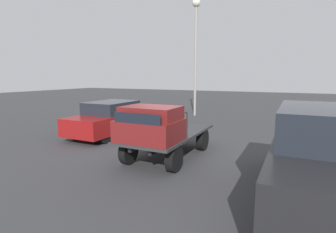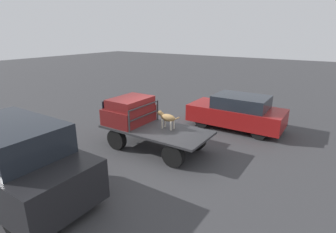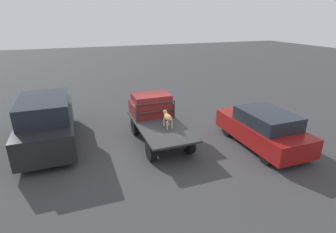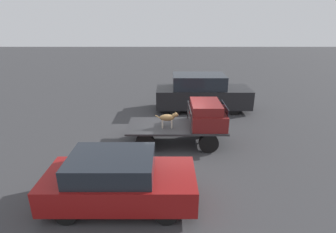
# 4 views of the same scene
# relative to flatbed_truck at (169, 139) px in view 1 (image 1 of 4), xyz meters

# --- Properties ---
(ground_plane) EXTENTS (80.00, 80.00, 0.00)m
(ground_plane) POSITION_rel_flatbed_truck_xyz_m (0.00, 0.00, -0.61)
(ground_plane) COLOR #38383A
(flatbed_truck) EXTENTS (4.06, 1.88, 0.84)m
(flatbed_truck) POSITION_rel_flatbed_truck_xyz_m (0.00, 0.00, 0.00)
(flatbed_truck) COLOR black
(flatbed_truck) RESTS_ON ground
(truck_cab) EXTENTS (1.39, 1.76, 1.00)m
(truck_cab) POSITION_rel_flatbed_truck_xyz_m (1.26, 0.00, 0.71)
(truck_cab) COLOR maroon
(truck_cab) RESTS_ON flatbed_truck
(truck_headboard) EXTENTS (0.04, 1.76, 0.81)m
(truck_headboard) POSITION_rel_flatbed_truck_xyz_m (0.53, 0.00, 0.77)
(truck_headboard) COLOR #2D2D30
(truck_headboard) RESTS_ON flatbed_truck
(dog) EXTENTS (0.97, 0.27, 0.67)m
(dog) POSITION_rel_flatbed_truck_xyz_m (-0.34, -0.22, 0.65)
(dog) COLOR beige
(dog) RESTS_ON flatbed_truck
(parked_sedan) EXTENTS (4.19, 1.87, 1.56)m
(parked_sedan) POSITION_rel_flatbed_truck_xyz_m (-1.74, -3.89, 0.18)
(parked_sedan) COLOR black
(parked_sedan) RESTS_ON ground
(parked_pickup_far) EXTENTS (5.30, 2.05, 2.07)m
(parked_pickup_far) POSITION_rel_flatbed_truck_xyz_m (1.59, 4.41, 0.40)
(parked_pickup_far) COLOR black
(parked_pickup_far) RESTS_ON ground
(light_pole_near) EXTENTS (0.56, 0.56, 7.77)m
(light_pole_near) POSITION_rel_flatbed_truck_xyz_m (-9.29, -2.51, 4.90)
(light_pole_near) COLOR gray
(light_pole_near) RESTS_ON ground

